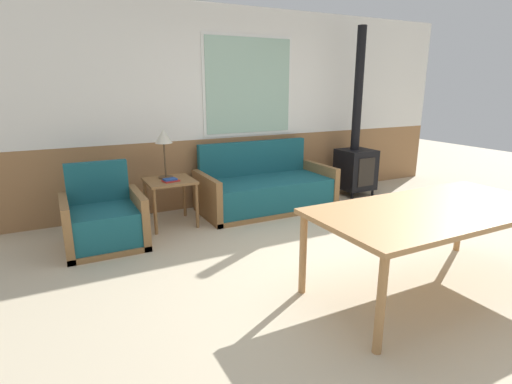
% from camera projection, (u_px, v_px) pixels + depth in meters
% --- Properties ---
extents(ground_plane, '(16.00, 16.00, 0.00)m').
position_uv_depth(ground_plane, '(363.00, 269.00, 3.76)').
color(ground_plane, beige).
extents(wall_back, '(7.20, 0.09, 2.70)m').
position_uv_depth(wall_back, '(243.00, 107.00, 5.66)').
color(wall_back, '#996B42').
rests_on(wall_back, ground_plane).
extents(couch, '(1.82, 0.89, 0.90)m').
position_uv_depth(couch, '(265.00, 190.00, 5.51)').
color(couch, olive).
rests_on(couch, ground_plane).
extents(armchair, '(0.81, 0.75, 0.87)m').
position_uv_depth(armchair, '(104.00, 222.00, 4.24)').
color(armchair, olive).
rests_on(armchair, ground_plane).
extents(side_table, '(0.56, 0.56, 0.57)m').
position_uv_depth(side_table, '(170.00, 187.00, 4.83)').
color(side_table, olive).
rests_on(side_table, ground_plane).
extents(table_lamp, '(0.21, 0.21, 0.60)m').
position_uv_depth(table_lamp, '(164.00, 140.00, 4.77)').
color(table_lamp, '#4C3823').
rests_on(table_lamp, side_table).
extents(book_stack, '(0.21, 0.17, 0.04)m').
position_uv_depth(book_stack, '(170.00, 180.00, 4.72)').
color(book_stack, '#B22823').
rests_on(book_stack, side_table).
extents(dining_table, '(2.06, 1.00, 0.73)m').
position_uv_depth(dining_table, '(435.00, 214.00, 3.22)').
color(dining_table, '#B27F4C').
rests_on(dining_table, ground_plane).
extents(wood_stove, '(0.50, 0.50, 2.50)m').
position_uv_depth(wood_stove, '(356.00, 156.00, 6.16)').
color(wood_stove, black).
rests_on(wood_stove, ground_plane).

